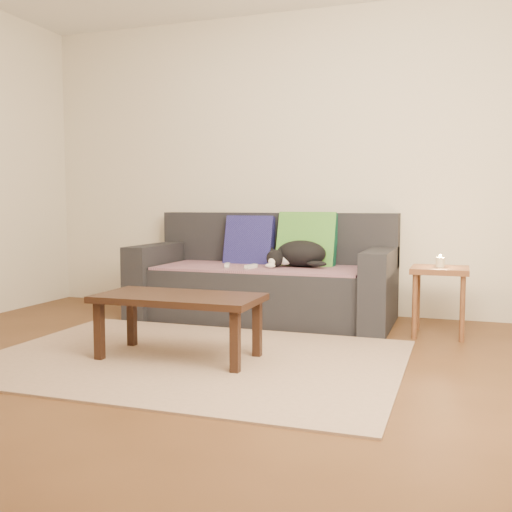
# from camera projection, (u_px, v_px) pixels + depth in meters

# --- Properties ---
(ground) EXTENTS (4.50, 4.50, 0.00)m
(ground) POSITION_uv_depth(u_px,v_px,m) (182.00, 366.00, 3.50)
(ground) COLOR brown
(ground) RESTS_ON ground
(back_wall) EXTENTS (4.50, 0.04, 2.60)m
(back_wall) POSITION_uv_depth(u_px,v_px,m) (280.00, 164.00, 5.27)
(back_wall) COLOR beige
(back_wall) RESTS_ON ground
(sofa) EXTENTS (2.10, 0.94, 0.87)m
(sofa) POSITION_uv_depth(u_px,v_px,m) (265.00, 281.00, 4.96)
(sofa) COLOR #232328
(sofa) RESTS_ON ground
(throw_blanket) EXTENTS (1.66, 0.74, 0.02)m
(throw_blanket) POSITION_uv_depth(u_px,v_px,m) (261.00, 268.00, 4.86)
(throw_blanket) COLOR #3E2443
(throw_blanket) RESTS_ON sofa
(cushion_navy) EXTENTS (0.42, 0.21, 0.43)m
(cushion_navy) POSITION_uv_depth(u_px,v_px,m) (250.00, 241.00, 5.15)
(cushion_navy) COLOR #15124E
(cushion_navy) RESTS_ON throw_blanket
(cushion_green) EXTENTS (0.49, 0.26, 0.50)m
(cushion_green) POSITION_uv_depth(u_px,v_px,m) (307.00, 242.00, 4.99)
(cushion_green) COLOR #0C4D35
(cushion_green) RESTS_ON throw_blanket
(cat) EXTENTS (0.49, 0.36, 0.21)m
(cat) POSITION_uv_depth(u_px,v_px,m) (299.00, 254.00, 4.83)
(cat) COLOR black
(cat) RESTS_ON throw_blanket
(wii_remote_a) EXTENTS (0.06, 0.15, 0.03)m
(wii_remote_a) POSITION_uv_depth(u_px,v_px,m) (251.00, 266.00, 4.71)
(wii_remote_a) COLOR white
(wii_remote_a) RESTS_ON throw_blanket
(wii_remote_b) EXTENTS (0.08, 0.15, 0.03)m
(wii_remote_b) POSITION_uv_depth(u_px,v_px,m) (227.00, 265.00, 4.80)
(wii_remote_b) COLOR white
(wii_remote_b) RESTS_ON throw_blanket
(side_table) EXTENTS (0.40, 0.40, 0.50)m
(side_table) POSITION_uv_depth(u_px,v_px,m) (440.00, 279.00, 4.28)
(side_table) COLOR brown
(side_table) RESTS_ON ground
(candle) EXTENTS (0.06, 0.06, 0.09)m
(candle) POSITION_uv_depth(u_px,v_px,m) (440.00, 262.00, 4.27)
(candle) COLOR beige
(candle) RESTS_ON side_table
(rug) EXTENTS (2.50, 1.80, 0.01)m
(rug) POSITION_uv_depth(u_px,v_px,m) (192.00, 359.00, 3.64)
(rug) COLOR tan
(rug) RESTS_ON ground
(coffee_table) EXTENTS (1.00, 0.50, 0.40)m
(coffee_table) POSITION_uv_depth(u_px,v_px,m) (179.00, 303.00, 3.62)
(coffee_table) COLOR black
(coffee_table) RESTS_ON rug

